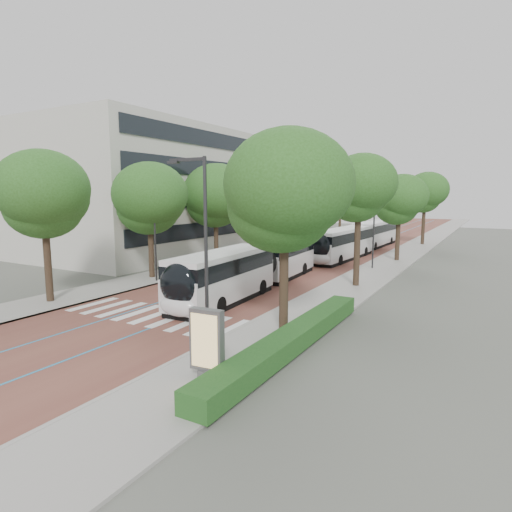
{
  "coord_description": "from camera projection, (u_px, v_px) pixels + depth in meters",
  "views": [
    {
      "loc": [
        16.55,
        -16.18,
        6.71
      ],
      "look_at": [
        1.79,
        9.62,
        2.4
      ],
      "focal_mm": 30.0,
      "sensor_mm": 36.0,
      "label": 1
    }
  ],
  "objects": [
    {
      "name": "sidewalk_right",
      "position": [
        415.0,
        248.0,
        53.66
      ],
      "size": [
        4.0,
        140.0,
        0.12
      ],
      "primitive_type": "cube",
      "color": "gray",
      "rests_on": "ground"
    },
    {
      "name": "ground",
      "position": [
        138.0,
        320.0,
        22.99
      ],
      "size": [
        160.0,
        160.0,
        0.0
      ],
      "primitive_type": "plane",
      "color": "#51544C",
      "rests_on": "ground"
    },
    {
      "name": "zebra_crossing",
      "position": [
        154.0,
        315.0,
        23.75
      ],
      "size": [
        10.55,
        3.6,
        0.01
      ],
      "color": "silver",
      "rests_on": "ground"
    },
    {
      "name": "bus_queued_0",
      "position": [
        341.0,
        244.0,
        43.72
      ],
      "size": [
        3.14,
        12.51,
        3.2
      ],
      "rotation": [
        0.0,
        0.0,
        -0.05
      ],
      "color": "silver",
      "rests_on": "ground"
    },
    {
      "name": "sidewalk_left",
      "position": [
        305.0,
        241.0,
        61.03
      ],
      "size": [
        4.0,
        140.0,
        0.12
      ],
      "primitive_type": "cube",
      "color": "gray",
      "rests_on": "ground"
    },
    {
      "name": "lane_line_right",
      "position": [
        369.0,
        245.0,
        56.56
      ],
      "size": [
        0.12,
        126.0,
        0.01
      ],
      "primitive_type": "cube",
      "color": "teal",
      "rests_on": "road"
    },
    {
      "name": "trees_right",
      "position": [
        381.0,
        196.0,
        35.74
      ],
      "size": [
        6.03,
        47.72,
        9.14
      ],
      "color": "black",
      "rests_on": "ground"
    },
    {
      "name": "lane_line_left",
      "position": [
        345.0,
        244.0,
        58.14
      ],
      "size": [
        0.12,
        126.0,
        0.01
      ],
      "primitive_type": "cube",
      "color": "teal",
      "rests_on": "road"
    },
    {
      "name": "kerb_right",
      "position": [
        400.0,
        247.0,
        54.59
      ],
      "size": [
        0.2,
        140.0,
        0.14
      ],
      "primitive_type": "cube",
      "color": "gray",
      "rests_on": "ground"
    },
    {
      "name": "trees_left",
      "position": [
        247.0,
        197.0,
        46.32
      ],
      "size": [
        6.45,
        60.39,
        9.71
      ],
      "color": "black",
      "rests_on": "ground"
    },
    {
      "name": "streetlight_near",
      "position": [
        202.0,
        244.0,
        16.47
      ],
      "size": [
        1.82,
        0.2,
        8.0
      ],
      "color": "#2C2C2E",
      "rests_on": "sidewalk_right"
    },
    {
      "name": "hedge",
      "position": [
        292.0,
        339.0,
        18.45
      ],
      "size": [
        1.2,
        14.0,
        0.8
      ],
      "primitive_type": "cube",
      "color": "#174418",
      "rests_on": "sidewalk_right"
    },
    {
      "name": "lead_bus",
      "position": [
        252.0,
        268.0,
        29.86
      ],
      "size": [
        3.47,
        18.5,
        3.2
      ],
      "rotation": [
        0.0,
        0.0,
        0.05
      ],
      "color": "black",
      "rests_on": "ground"
    },
    {
      "name": "bus_queued_1",
      "position": [
        373.0,
        234.0,
        54.63
      ],
      "size": [
        2.96,
        12.48,
        3.2
      ],
      "rotation": [
        0.0,
        0.0,
        -0.04
      ],
      "color": "silver",
      "rests_on": "ground"
    },
    {
      "name": "streetlight_far",
      "position": [
        372.0,
        216.0,
        37.95
      ],
      "size": [
        1.82,
        0.2,
        8.0
      ],
      "color": "#2C2C2E",
      "rests_on": "sidewalk_right"
    },
    {
      "name": "ad_panel",
      "position": [
        207.0,
        343.0,
        15.1
      ],
      "size": [
        1.28,
        0.53,
        2.61
      ],
      "rotation": [
        0.0,
        0.0,
        0.08
      ],
      "color": "#59595B",
      "rests_on": "sidewalk_right"
    },
    {
      "name": "kerb_left",
      "position": [
        318.0,
        242.0,
        60.1
      ],
      "size": [
        0.2,
        140.0,
        0.14
      ],
      "primitive_type": "cube",
      "color": "gray",
      "rests_on": "ground"
    },
    {
      "name": "road",
      "position": [
        357.0,
        245.0,
        57.35
      ],
      "size": [
        11.0,
        140.0,
        0.02
      ],
      "primitive_type": "cube",
      "color": "brown",
      "rests_on": "ground"
    },
    {
      "name": "office_building",
      "position": [
        184.0,
        192.0,
        55.61
      ],
      "size": [
        18.11,
        40.0,
        14.0
      ],
      "color": "beige",
      "rests_on": "ground"
    },
    {
      "name": "lamp_post_left",
      "position": [
        155.0,
        229.0,
        32.27
      ],
      "size": [
        0.14,
        0.14,
        8.0
      ],
      "primitive_type": "cylinder",
      "color": "#2C2C2E",
      "rests_on": "sidewalk_left"
    }
  ]
}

